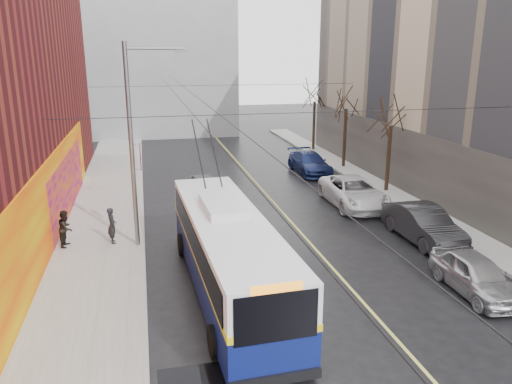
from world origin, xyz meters
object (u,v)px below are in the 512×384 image
at_px(tree_far, 315,92).
at_px(parked_car_d, 310,163).
at_px(streetlight_pole, 135,142).
at_px(tree_mid, 347,98).
at_px(tree_near, 392,113).
at_px(trolleybus, 228,252).
at_px(parked_car_b, 423,224).
at_px(pedestrian_a, 112,225).
at_px(parked_car_a, 476,275).
at_px(following_car, 205,187).
at_px(parked_car_c, 354,192).
at_px(pedestrian_b, 66,228).

bearing_deg(tree_far, parked_car_d, -110.96).
height_order(streetlight_pole, tree_mid, streetlight_pole).
height_order(tree_near, tree_far, tree_far).
bearing_deg(trolleybus, parked_car_b, 15.04).
bearing_deg(tree_far, pedestrian_a, -130.07).
height_order(trolleybus, pedestrian_a, trolleybus).
bearing_deg(parked_car_d, tree_near, -64.19).
xyz_separation_m(tree_mid, parked_car_a, (-3.20, -20.24, -4.53)).
distance_m(parked_car_a, following_car, 16.65).
xyz_separation_m(tree_near, tree_far, (0.00, 14.00, 0.17)).
relative_size(trolleybus, parked_car_a, 2.83).
bearing_deg(tree_mid, parked_car_c, -109.05).
xyz_separation_m(tree_mid, pedestrian_a, (-16.41, -12.50, -4.27)).
height_order(tree_near, parked_car_c, tree_near).
height_order(tree_far, following_car, tree_far).
bearing_deg(trolleybus, parked_car_a, -15.79).
distance_m(streetlight_pole, parked_car_a, 14.56).
height_order(parked_car_a, following_car, parked_car_a).
height_order(trolleybus, parked_car_b, trolleybus).
xyz_separation_m(tree_far, parked_car_d, (-3.07, -8.01, -4.39)).
relative_size(streetlight_pole, parked_car_c, 1.54).
relative_size(tree_mid, tree_far, 1.02).
distance_m(tree_far, pedestrian_b, 27.08).
distance_m(tree_near, parked_car_c, 5.65).
distance_m(following_car, pedestrian_a, 8.51).
xyz_separation_m(following_car, pedestrian_b, (-7.10, -6.73, 0.29)).
distance_m(tree_far, parked_car_b, 22.63).
bearing_deg(pedestrian_b, following_car, -36.26).
bearing_deg(streetlight_pole, parked_car_d, 44.81).
xyz_separation_m(tree_near, tree_mid, (0.00, 7.00, 0.28)).
height_order(parked_car_b, parked_car_c, parked_car_b).
distance_m(tree_near, trolleybus, 16.71).
distance_m(trolleybus, parked_car_d, 19.32).
height_order(tree_mid, parked_car_d, tree_mid).
bearing_deg(streetlight_pole, parked_car_a, -31.23).
distance_m(streetlight_pole, pedestrian_a, 4.09).
bearing_deg(following_car, tree_far, 41.10).
bearing_deg(parked_car_b, pedestrian_b, 169.45).
bearing_deg(parked_car_b, following_car, 132.66).
height_order(streetlight_pole, parked_car_d, streetlight_pole).
bearing_deg(tree_far, parked_car_c, -101.07).
xyz_separation_m(streetlight_pole, tree_mid, (15.14, 13.00, 0.41)).
distance_m(parked_car_c, following_car, 8.85).
height_order(streetlight_pole, pedestrian_b, streetlight_pole).
bearing_deg(parked_car_a, parked_car_c, 91.81).
xyz_separation_m(pedestrian_a, pedestrian_b, (-2.00, 0.08, -0.00)).
relative_size(tree_far, parked_car_a, 1.55).
bearing_deg(tree_near, parked_car_c, -145.74).
bearing_deg(tree_far, pedestrian_b, -133.45).
bearing_deg(parked_car_c, parked_car_a, -88.16).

